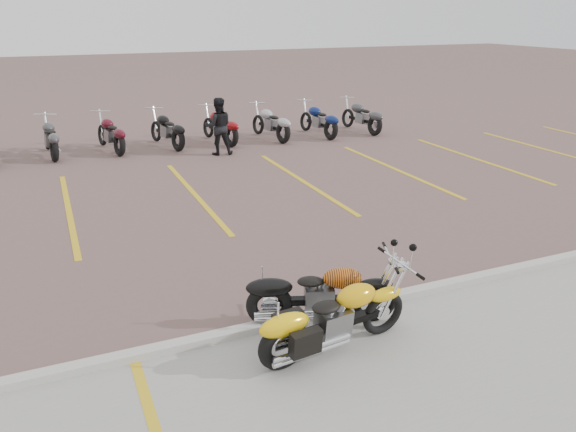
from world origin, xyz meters
The scene contains 7 objects.
ground centered at (0.00, 0.00, 0.00)m, with size 100.00×100.00×0.00m, color brown.
curb centered at (0.00, -2.00, 0.06)m, with size 60.00×0.18×0.12m, color #ADAAA3.
parking_stripes centered at (0.00, 4.00, 0.00)m, with size 38.00×5.50×0.01m, color gold, non-canonical shape.
yellow_cruiser centered at (-0.06, -2.76, 0.43)m, with size 2.08×0.41×0.86m.
flame_cruiser centered at (0.09, -2.12, 0.41)m, with size 1.92×0.79×0.82m.
person_b centered at (1.63, 7.45, 0.82)m, with size 0.79×0.62×1.63m, color black.
bg_bike_row centered at (-1.23, 8.93, 0.55)m, with size 17.52×2.09×1.10m.
Camera 1 is at (-2.87, -7.97, 3.94)m, focal length 35.00 mm.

